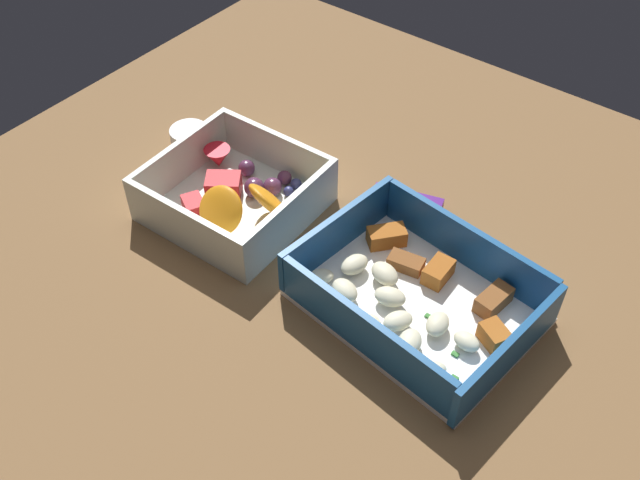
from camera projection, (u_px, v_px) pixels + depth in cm
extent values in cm
cube|color=brown|center=(321.00, 276.00, 66.29)|extent=(80.00, 80.00, 2.00)
cube|color=white|center=(416.00, 306.00, 62.19)|extent=(20.56, 16.31, 0.60)
cube|color=#19518C|center=(339.00, 232.00, 64.93)|extent=(2.24, 14.18, 4.41)
cube|color=#19518C|center=(512.00, 350.00, 55.88)|extent=(2.24, 14.18, 4.41)
cube|color=#19518C|center=(467.00, 245.00, 63.81)|extent=(17.80, 2.66, 4.41)
cube|color=#19518C|center=(364.00, 333.00, 57.00)|extent=(17.80, 2.66, 4.41)
ellipsoid|color=beige|center=(436.00, 326.00, 59.15)|extent=(2.28, 2.89, 1.30)
ellipsoid|color=beige|center=(398.00, 321.00, 59.53)|extent=(2.83, 3.13, 1.29)
ellipsoid|color=beige|center=(354.00, 264.00, 63.89)|extent=(2.50, 3.09, 1.35)
ellipsoid|color=beige|center=(465.00, 344.00, 58.02)|extent=(2.49, 1.89, 1.15)
ellipsoid|color=beige|center=(345.00, 290.00, 61.80)|extent=(3.16, 2.65, 1.35)
ellipsoid|color=beige|center=(434.00, 369.00, 56.47)|extent=(2.49, 2.28, 1.02)
ellipsoid|color=beige|center=(370.00, 322.00, 59.70)|extent=(2.23, 1.68, 1.04)
ellipsoid|color=beige|center=(385.00, 274.00, 63.06)|extent=(3.35, 2.82, 1.43)
ellipsoid|color=beige|center=(321.00, 276.00, 63.16)|extent=(2.66, 2.64, 1.10)
ellipsoid|color=beige|center=(410.00, 342.00, 57.96)|extent=(2.56, 3.11, 1.34)
ellipsoid|color=beige|center=(393.00, 294.00, 61.50)|extent=(3.17, 2.63, 1.37)
cube|color=brown|center=(406.00, 263.00, 64.56)|extent=(3.42, 2.26, 1.11)
cube|color=brown|center=(494.00, 300.00, 61.24)|extent=(2.24, 3.67, 1.58)
cube|color=#AD5B1E|center=(438.00, 272.00, 63.42)|extent=(1.97, 3.01, 1.68)
cube|color=#AD5B1E|center=(387.00, 236.00, 66.50)|extent=(3.67, 3.86, 1.66)
cube|color=#AD5B1E|center=(494.00, 336.00, 58.55)|extent=(2.95, 2.68, 1.68)
cube|color=#387A33|center=(429.00, 316.00, 60.88)|extent=(0.60, 0.40, 0.20)
cube|color=#387A33|center=(423.00, 358.00, 57.90)|extent=(0.60, 0.40, 0.20)
cube|color=#387A33|center=(367.00, 319.00, 60.65)|extent=(0.60, 0.40, 0.20)
cube|color=#387A33|center=(440.00, 384.00, 56.18)|extent=(0.60, 0.40, 0.20)
cube|color=#387A33|center=(455.00, 354.00, 58.17)|extent=(0.60, 0.40, 0.20)
cube|color=#387A33|center=(455.00, 378.00, 56.59)|extent=(0.60, 0.40, 0.20)
cube|color=silver|center=(236.00, 207.00, 70.99)|extent=(14.99, 14.67, 0.60)
cube|color=silver|center=(181.00, 160.00, 72.03)|extent=(1.10, 14.18, 4.47)
cube|color=silver|center=(291.00, 216.00, 66.34)|extent=(1.10, 14.18, 4.47)
cube|color=silver|center=(277.00, 151.00, 73.04)|extent=(13.32, 1.07, 4.47)
cube|color=silver|center=(185.00, 227.00, 65.33)|extent=(13.32, 1.07, 4.47)
ellipsoid|color=orange|center=(221.00, 210.00, 66.73)|extent=(4.94, 4.36, 4.51)
ellipsoid|color=orange|center=(269.00, 201.00, 67.50)|extent=(5.64, 5.06, 4.68)
cube|color=red|center=(194.00, 206.00, 69.57)|extent=(3.04, 2.78, 1.48)
cube|color=red|center=(223.00, 186.00, 71.18)|extent=(4.24, 4.07, 2.04)
sphere|color=#562D4C|center=(254.00, 187.00, 71.03)|extent=(1.99, 1.99, 1.99)
sphere|color=#562D4C|center=(272.00, 187.00, 71.22)|extent=(1.85, 1.85, 1.85)
sphere|color=#562D4C|center=(247.00, 168.00, 73.34)|extent=(1.70, 1.70, 1.70)
sphere|color=#562D4C|center=(284.00, 178.00, 72.45)|extent=(1.47, 1.47, 1.47)
cone|color=red|center=(218.00, 158.00, 74.10)|extent=(2.75, 2.75, 2.20)
sphere|color=navy|center=(289.00, 191.00, 71.35)|extent=(1.03, 1.03, 1.03)
sphere|color=navy|center=(306.00, 202.00, 70.28)|extent=(1.01, 1.01, 1.01)
sphere|color=navy|center=(296.00, 184.00, 71.98)|extent=(1.18, 1.18, 1.18)
sphere|color=navy|center=(304.00, 194.00, 71.05)|extent=(1.00, 1.00, 1.00)
cube|color=#51197A|center=(406.00, 202.00, 70.97)|extent=(7.39, 4.31, 1.20)
cylinder|color=white|center=(189.00, 136.00, 78.06)|extent=(4.14, 4.14, 1.68)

